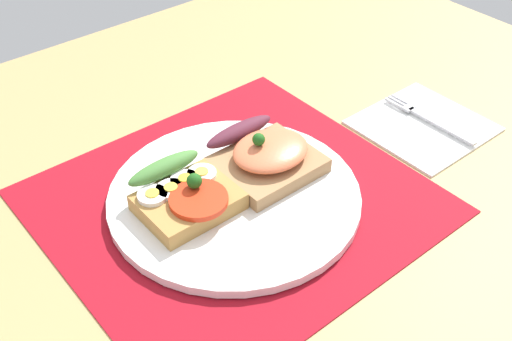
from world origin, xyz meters
The scene contains 7 objects.
ground_plane centered at (0.00, 0.00, -1.60)cm, with size 120.00×90.00×3.20cm, color tan.
placemat centered at (0.00, 0.00, 0.15)cm, with size 38.09×35.73×0.30cm, color maroon.
plate centered at (0.00, 0.00, 0.81)cm, with size 26.97×26.97×1.01cm, color white.
sandwich_egg_tomato centered at (-5.12, 1.64, 2.82)cm, with size 9.72×9.88×4.11cm.
sandwich_salmon centered at (5.31, 1.15, 3.06)cm, with size 10.67×10.69×5.02cm.
napkin centered at (26.79, -3.95, 0.30)cm, with size 14.50×14.08×0.60cm, color white.
fork centered at (27.75, -3.62, 0.76)cm, with size 1.62×13.44×0.32cm.
Camera 1 is at (-30.22, -40.17, 45.38)cm, focal length 44.11 mm.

